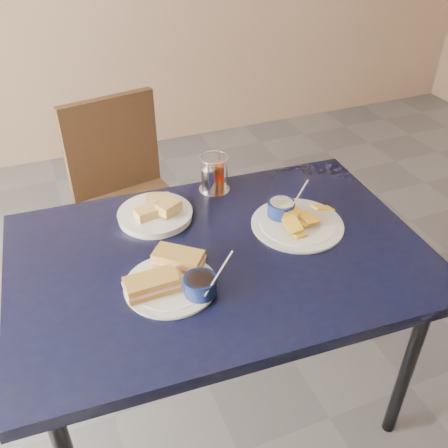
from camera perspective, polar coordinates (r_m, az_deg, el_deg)
name	(u,v)px	position (r m, az deg, el deg)	size (l,w,h in m)	color
dining_table	(220,268)	(1.54, -0.48, -5.10)	(1.28, 0.89, 0.75)	black
chair_far	(128,186)	(2.30, -10.87, 4.33)	(0.49, 0.48, 0.90)	black
sandwich_plate	(174,278)	(1.38, -5.74, -6.16)	(0.29, 0.27, 0.12)	white
plantain_plate	(293,219)	(1.63, 7.85, 0.60)	(0.30, 0.30, 0.12)	white
bread_basket	(156,213)	(1.65, -7.78, 1.24)	(0.24, 0.24, 0.07)	white
condiment_caddy	(213,177)	(1.76, -1.29, 5.43)	(0.11, 0.11, 0.14)	silver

